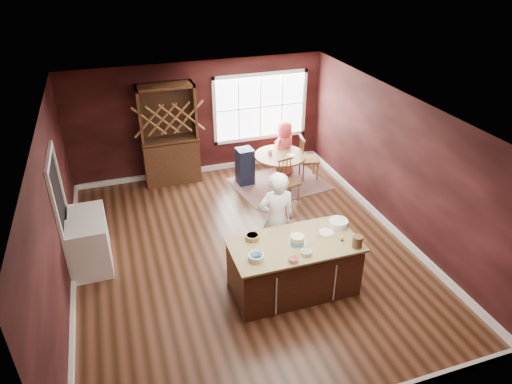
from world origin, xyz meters
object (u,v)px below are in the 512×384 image
seated_woman (284,149)px  high_chair (245,165)px  chair_east (309,158)px  dryer (90,231)px  baker (276,220)px  hutch (169,135)px  dining_table (280,163)px  kitchen_island (293,267)px  layer_cake (297,239)px  chair_south (289,181)px  toddler (244,151)px  chair_north (279,149)px  washer (90,249)px

seated_woman → high_chair: 1.06m
chair_east → dryer: chair_east is taller
baker → hutch: size_ratio=0.78×
dining_table → dryer: bearing=-162.3°
kitchen_island → baker: bearing=92.4°
kitchen_island → seated_woman: seated_woman is taller
hutch → dryer: bearing=-129.1°
layer_cake → chair_south: layer_cake is taller
toddler → dryer: bearing=-153.9°
chair_east → hutch: size_ratio=0.47×
baker → chair_east: size_ratio=1.67×
dining_table → seated_woman: bearing=58.1°
toddler → hutch: bearing=159.1°
chair_south → chair_north: 1.62m
chair_east → kitchen_island: bearing=161.3°
hutch → seated_woman: bearing=-11.4°
baker → toddler: bearing=-92.8°
dining_table → dryer: dryer is taller
chair_east → chair_north: chair_east is taller
chair_east → seated_woman: seated_woman is taller
seated_woman → hutch: bearing=-42.5°
chair_south → seated_woman: size_ratio=0.71×
high_chair → hutch: bearing=153.0°
chair_south → dryer: bearing=176.0°
dining_table → toddler: toddler is taller
kitchen_island → toddler: bearing=84.6°
high_chair → toddler: toddler is taller
washer → dryer: bearing=90.0°
chair_east → hutch: bearing=83.0°
baker → toddler: size_ratio=6.95×
seated_woman → hutch: 2.71m
kitchen_island → dining_table: size_ratio=1.72×
dining_table → layer_cake: layer_cake is taller
dining_table → chair_north: 0.86m
chair_south → kitchen_island: bearing=-122.6°
chair_north → baker: bearing=36.5°
layer_cake → hutch: hutch is taller
high_chair → kitchen_island: bearing=-100.1°
kitchen_island → hutch: (-1.23, 4.44, 0.72)m
layer_cake → chair_north: (1.36, 4.30, -0.48)m
layer_cake → chair_east: size_ratio=0.29×
hutch → layer_cake: bearing=-74.1°
layer_cake → high_chair: bearing=85.2°
dryer → kitchen_island: bearing=-34.6°
kitchen_island → seated_woman: size_ratio=1.51×
hutch → washer: bearing=-122.5°
dining_table → kitchen_island: bearing=-107.7°
high_chair → washer: (-3.46, -2.29, 0.02)m
dining_table → baker: 3.01m
kitchen_island → chair_east: bearing=62.2°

